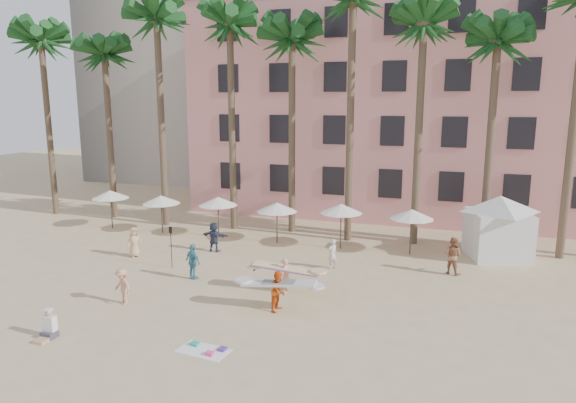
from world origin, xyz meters
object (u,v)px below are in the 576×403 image
Objects in this scene: cabana at (499,221)px; carrier_white at (279,289)px; pink_hotel at (429,108)px; carrier_yellow at (286,273)px.

cabana is 14.17m from carrier_white.
pink_hotel reaches higher than carrier_white.
pink_hotel is 24.69m from carrier_white.
pink_hotel is at bearing 110.43° from cabana.
cabana is 1.76× the size of carrier_white.
carrier_yellow is 0.97× the size of carrier_white.
carrier_white is (-9.17, -10.74, -1.15)m from cabana.
carrier_white is (0.38, -2.09, 0.00)m from carrier_yellow.
carrier_yellow is at bearing -137.84° from cabana.
cabana is 12.93m from carrier_yellow.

